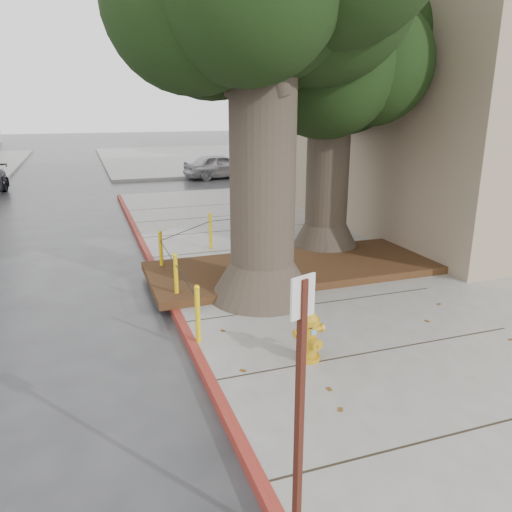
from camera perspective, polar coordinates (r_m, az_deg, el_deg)
The scene contains 14 objects.
ground at distance 7.65m, azimuth 9.95°, elevation -12.31°, with size 140.00×140.00×0.00m, color #28282B.
sidewalk_far at distance 37.17m, azimuth -4.62°, elevation 11.18°, with size 16.00×20.00×0.15m, color slate.
curb_red at distance 9.14m, azimuth -9.00°, elevation -6.70°, with size 0.14×26.00×0.16m, color maroon.
planter_bed at distance 11.14m, azimuth 4.40°, elevation -1.33°, with size 6.40×2.60×0.16m, color black.
building_corner at distance 19.62m, azimuth 25.33°, elevation 19.14°, with size 12.00×13.00×10.00m, color gray.
building_side_white at distance 37.24m, azimuth 12.74°, elevation 17.67°, with size 10.00×10.00×9.00m, color silver.
building_side_grey at distance 45.58m, azimuth 15.50°, elevation 19.15°, with size 12.00×14.00×12.00m, color slate.
tree_near at distance 9.41m, azimuth 2.65°, elevation 27.19°, with size 4.50×3.80×7.68m.
tree_far at distance 12.70m, azimuth 9.94°, elevation 22.59°, with size 4.50×3.80×7.17m.
bollard_ring at distance 10.89m, azimuth -5.11°, elevation 0.62°, with size 3.79×5.39×0.95m.
fire_hydrant at distance 7.27m, azimuth 6.09°, elevation -8.85°, with size 0.44×0.41×0.83m.
signpost at distance 4.06m, azimuth 5.03°, elevation -16.11°, with size 0.23×0.10×2.37m.
car_silver at distance 26.73m, azimuth -4.18°, elevation 10.23°, with size 1.52×3.77×1.28m, color #AAABB0.
car_red at distance 27.90m, azimuth 5.32°, elevation 10.31°, with size 1.20×3.43×1.13m, color maroon.
Camera 1 is at (-3.39, -5.78, 3.69)m, focal length 35.00 mm.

